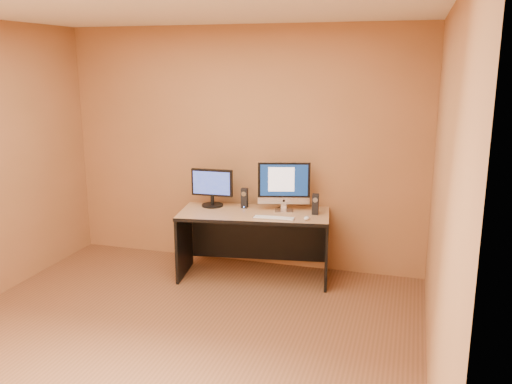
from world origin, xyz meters
The scene contains 12 objects.
floor centered at (0.00, 0.00, 0.00)m, with size 4.00×4.00×0.00m, color brown.
walls centered at (0.00, 0.00, 1.30)m, with size 4.00×4.00×2.60m, color #A56C42, non-canonical shape.
ceiling centered at (0.00, 0.00, 2.60)m, with size 4.00×4.00×0.00m, color white.
desk centered at (0.27, 1.55, 0.35)m, with size 1.53×0.67×0.71m, color tan, non-canonical shape.
imac centered at (0.55, 1.70, 0.97)m, with size 0.55×0.20×0.53m, color silver, non-canonical shape.
second_monitor centered at (-0.24, 1.68, 0.91)m, with size 0.46×0.23×0.40m, color black, non-canonical shape.
speaker_left centered at (0.12, 1.71, 0.81)m, with size 0.07×0.07×0.21m, color black, non-canonical shape.
speaker_right centered at (0.88, 1.67, 0.81)m, with size 0.07×0.07×0.21m, color black, non-canonical shape.
keyboard centered at (0.52, 1.39, 0.72)m, with size 0.41×0.11×0.02m, color silver.
mouse centered at (0.84, 1.45, 0.73)m, with size 0.06×0.10×0.03m, color white.
cable_a centered at (0.53, 1.85, 0.71)m, with size 0.01×0.01×0.21m, color black.
cable_b centered at (0.48, 1.85, 0.71)m, with size 0.01×0.01×0.17m, color black.
Camera 1 is at (1.80, -3.58, 2.21)m, focal length 38.00 mm.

